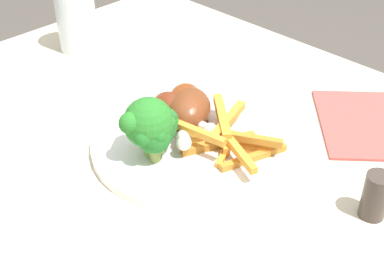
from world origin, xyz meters
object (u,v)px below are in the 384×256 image
at_px(chicken_drumstick_near, 189,110).
at_px(pepper_shaker, 375,196).
at_px(chicken_drumstick_far, 185,105).
at_px(chicken_drumstick_extra, 175,110).
at_px(carrot_fries_pile, 229,137).
at_px(dining_table, 197,209).
at_px(broccoli_floret_front, 157,127).
at_px(broccoli_floret_back, 148,123).
at_px(broccoli_floret_middle, 153,136).
at_px(dinner_plate, 192,144).
at_px(water_glass, 76,13).

relative_size(chicken_drumstick_near, pepper_shaker, 2.07).
bearing_deg(chicken_drumstick_far, chicken_drumstick_extra, -100.91).
height_order(carrot_fries_pile, chicken_drumstick_near, chicken_drumstick_near).
bearing_deg(dining_table, broccoli_floret_front, -98.97).
relative_size(broccoli_floret_back, chicken_drumstick_far, 0.73).
bearing_deg(broccoli_floret_front, dining_table, 81.03).
height_order(broccoli_floret_middle, chicken_drumstick_extra, broccoli_floret_middle).
bearing_deg(dining_table, chicken_drumstick_extra, -177.39).
distance_m(dining_table, chicken_drumstick_far, 0.16).
xyz_separation_m(broccoli_floret_back, pepper_shaker, (0.25, 0.11, -0.03)).
distance_m(broccoli_floret_front, chicken_drumstick_far, 0.08).
bearing_deg(dining_table, dinner_plate, -76.28).
relative_size(chicken_drumstick_extra, pepper_shaker, 1.96).
height_order(broccoli_floret_front, water_glass, water_glass).
bearing_deg(water_glass, chicken_drumstick_near, -7.98).
bearing_deg(water_glass, broccoli_floret_back, -20.98).
height_order(broccoli_floret_front, chicken_drumstick_extra, broccoli_floret_front).
bearing_deg(chicken_drumstick_extra, dining_table, 2.61).
distance_m(carrot_fries_pile, chicken_drumstick_near, 0.07).
xyz_separation_m(broccoli_floret_middle, broccoli_floret_back, (-0.01, 0.00, 0.01)).
bearing_deg(chicken_drumstick_near, broccoli_floret_middle, -73.60).
bearing_deg(carrot_fries_pile, dining_table, -167.70).
xyz_separation_m(dining_table, chicken_drumstick_far, (-0.04, 0.02, 0.16)).
distance_m(broccoli_floret_back, pepper_shaker, 0.28).
bearing_deg(chicken_drumstick_near, carrot_fries_pile, 0.47).
height_order(dinner_plate, chicken_drumstick_extra, chicken_drumstick_extra).
height_order(chicken_drumstick_near, pepper_shaker, chicken_drumstick_near).
height_order(carrot_fries_pile, water_glass, water_glass).
height_order(carrot_fries_pile, chicken_drumstick_extra, chicken_drumstick_extra).
bearing_deg(broccoli_floret_back, chicken_drumstick_extra, 112.16).
relative_size(dinner_plate, water_glass, 1.99).
bearing_deg(broccoli_floret_front, water_glass, 160.89).
relative_size(broccoli_floret_front, chicken_drumstick_extra, 0.58).
relative_size(broccoli_floret_middle, water_glass, 0.44).
xyz_separation_m(carrot_fries_pile, chicken_drumstick_near, (-0.07, -0.00, 0.01)).
bearing_deg(pepper_shaker, chicken_drumstick_near, -173.63).
xyz_separation_m(broccoli_floret_front, broccoli_floret_back, (-0.00, -0.01, 0.01)).
bearing_deg(chicken_drumstick_far, broccoli_floret_middle, -67.63).
xyz_separation_m(water_glass, pepper_shaker, (0.59, -0.02, -0.04)).
height_order(chicken_drumstick_near, chicken_drumstick_far, chicken_drumstick_near).
height_order(chicken_drumstick_extra, water_glass, water_glass).
height_order(dining_table, chicken_drumstick_near, chicken_drumstick_near).
bearing_deg(broccoli_floret_back, chicken_drumstick_far, 106.23).
height_order(dining_table, broccoli_floret_middle, broccoli_floret_middle).
bearing_deg(chicken_drumstick_near, dining_table, -20.02).
bearing_deg(water_glass, pepper_shaker, -1.52).
distance_m(dining_table, dinner_plate, 0.13).
distance_m(dining_table, broccoli_floret_back, 0.20).
bearing_deg(water_glass, carrot_fries_pile, -6.43).
distance_m(dinner_plate, broccoli_floret_front, 0.07).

